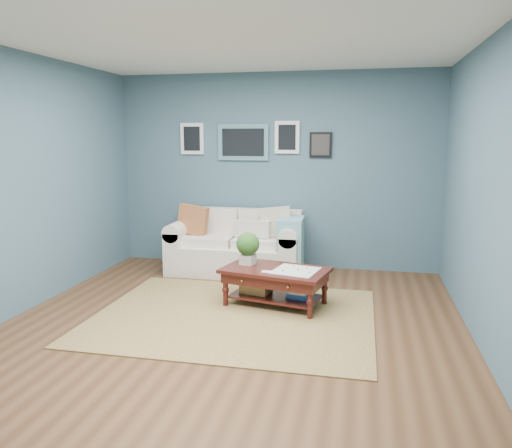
# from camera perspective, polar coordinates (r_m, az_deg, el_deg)

# --- Properties ---
(room_shell) EXTENTS (5.00, 5.02, 2.70)m
(room_shell) POSITION_cam_1_polar(r_m,az_deg,el_deg) (4.64, -3.13, 4.12)
(room_shell) COLOR brown
(room_shell) RESTS_ON ground
(area_rug) EXTENTS (2.83, 2.26, 0.01)m
(area_rug) POSITION_cam_1_polar(r_m,az_deg,el_deg) (5.24, -2.55, -10.43)
(area_rug) COLOR brown
(area_rug) RESTS_ON ground
(loveseat) EXTENTS (1.82, 0.83, 0.94)m
(loveseat) POSITION_cam_1_polar(r_m,az_deg,el_deg) (6.77, -1.66, -2.40)
(loveseat) COLOR silver
(loveseat) RESTS_ON ground
(coffee_table) EXTENTS (1.23, 0.87, 0.78)m
(coffee_table) POSITION_cam_1_polar(r_m,az_deg,el_deg) (5.48, 1.68, -5.75)
(coffee_table) COLOR #330C0D
(coffee_table) RESTS_ON ground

